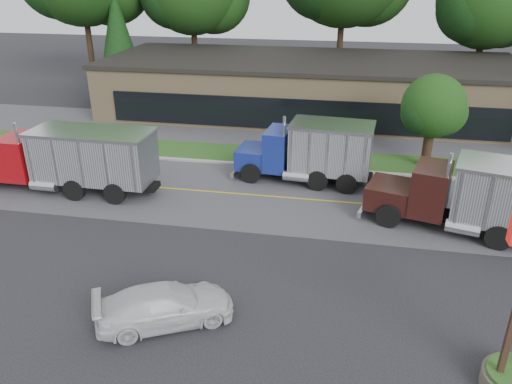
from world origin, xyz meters
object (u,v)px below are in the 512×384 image
(dump_truck_blue, at_px, (312,150))
(rally_car, at_px, (165,305))
(dump_truck_maroon, at_px, (488,197))
(dump_truck_red, at_px, (68,158))

(dump_truck_blue, xyz_separation_m, rally_car, (-3.69, -12.99, -1.14))
(rally_car, bearing_deg, dump_truck_blue, -43.39)
(dump_truck_maroon, distance_m, rally_car, 14.43)
(dump_truck_red, height_order, dump_truck_maroon, same)
(dump_truck_maroon, relative_size, rally_car, 2.07)
(dump_truck_blue, bearing_deg, rally_car, 79.15)
(dump_truck_blue, relative_size, rally_car, 1.66)
(dump_truck_maroon, bearing_deg, rally_car, 50.51)
(dump_truck_blue, height_order, dump_truck_maroon, same)
(rally_car, bearing_deg, dump_truck_maroon, -81.87)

